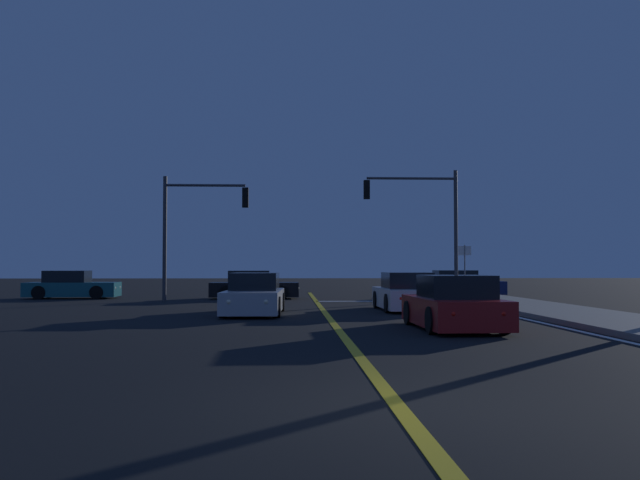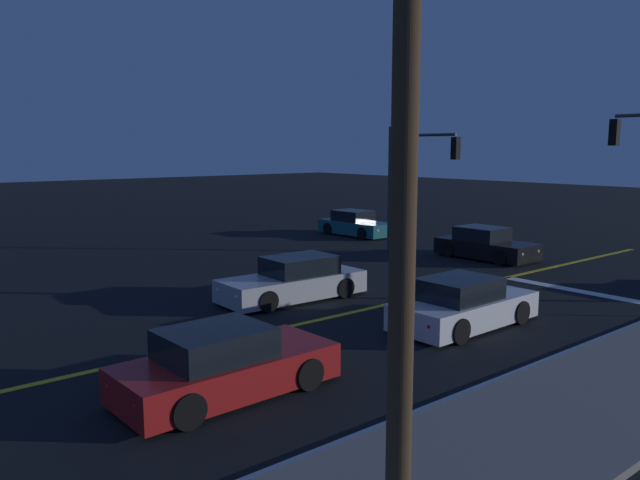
# 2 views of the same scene
# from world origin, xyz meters

# --- Properties ---
(ground_plane) EXTENTS (160.00, 160.00, 0.00)m
(ground_plane) POSITION_xyz_m (0.00, 0.00, 0.00)
(ground_plane) COLOR black
(sidewalk_right) EXTENTS (3.20, 43.90, 0.15)m
(sidewalk_right) POSITION_xyz_m (7.59, 12.19, 0.07)
(sidewalk_right) COLOR slate
(sidewalk_right) RESTS_ON ground
(lane_line_center) EXTENTS (0.20, 41.46, 0.01)m
(lane_line_center) POSITION_xyz_m (0.00, 12.19, 0.01)
(lane_line_center) COLOR gold
(lane_line_center) RESTS_ON ground
(lane_line_edge_right) EXTENTS (0.16, 41.46, 0.01)m
(lane_line_edge_right) POSITION_xyz_m (5.74, 12.19, 0.01)
(lane_line_edge_right) COLOR white
(lane_line_edge_right) RESTS_ON ground
(stop_bar) EXTENTS (5.99, 0.50, 0.01)m
(stop_bar) POSITION_xyz_m (2.99, 22.89, 0.01)
(stop_bar) COLOR white
(stop_bar) RESTS_ON ground
(car_lead_oncoming_white) EXTENTS (1.94, 4.33, 1.34)m
(car_lead_oncoming_white) POSITION_xyz_m (2.91, 16.59, 0.58)
(car_lead_oncoming_white) COLOR silver
(car_lead_oncoming_white) RESTS_ON ground
(car_distant_tail_silver) EXTENTS (1.97, 4.72, 1.34)m
(car_distant_tail_silver) POSITION_xyz_m (-2.33, 14.99, 0.58)
(car_distant_tail_silver) COLOR #B2B5BA
(car_distant_tail_silver) RESTS_ON ground
(car_far_approaching_black) EXTENTS (4.24, 2.02, 1.34)m
(car_far_approaching_black) POSITION_xyz_m (-2.90, 25.64, 0.58)
(car_far_approaching_black) COLOR black
(car_far_approaching_black) RESTS_ON ground
(car_side_waiting_navy) EXTENTS (4.48, 1.89, 1.34)m
(car_side_waiting_navy) POSITION_xyz_m (7.56, 27.78, 0.58)
(car_side_waiting_navy) COLOR navy
(car_side_waiting_navy) RESTS_ON ground
(car_parked_curb_red) EXTENTS (1.98, 4.32, 1.34)m
(car_parked_curb_red) POSITION_xyz_m (2.88, 9.37, 0.58)
(car_parked_curb_red) COLOR maroon
(car_parked_curb_red) RESTS_ON ground
(car_mid_block_teal) EXTENTS (4.35, 1.95, 1.34)m
(car_mid_block_teal) POSITION_xyz_m (-11.64, 26.19, 0.58)
(car_mid_block_teal) COLOR #195960
(car_mid_block_teal) RESTS_ON ground
(traffic_signal_near_right) EXTENTS (4.52, 0.28, 6.16)m
(traffic_signal_near_right) POSITION_xyz_m (5.22, 25.19, 4.13)
(traffic_signal_near_right) COLOR #38383D
(traffic_signal_near_right) RESTS_ON ground
(traffic_signal_far_left) EXTENTS (3.84, 0.28, 5.61)m
(traffic_signal_far_left) POSITION_xyz_m (-5.41, 23.79, 3.74)
(traffic_signal_far_left) COLOR #38383D
(traffic_signal_far_left) RESTS_ON ground
(street_sign_corner) EXTENTS (0.56, 0.10, 2.48)m
(street_sign_corner) POSITION_xyz_m (6.49, 22.39, 1.67)
(street_sign_corner) COLOR slate
(street_sign_corner) RESTS_ON ground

